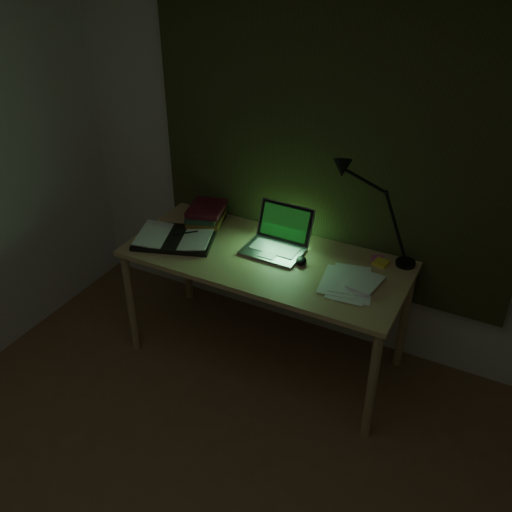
{
  "coord_description": "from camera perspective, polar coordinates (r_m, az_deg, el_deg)",
  "views": [
    {
      "loc": [
        1.02,
        -0.93,
        2.49
      ],
      "look_at": [
        -0.21,
        1.44,
        0.82
      ],
      "focal_mm": 40.0,
      "sensor_mm": 36.0,
      "label": 1
    }
  ],
  "objects": [
    {
      "name": "laptop",
      "position": [
        3.26,
        1.72,
        2.18
      ],
      "size": [
        0.35,
        0.39,
        0.25
      ],
      "primitive_type": null,
      "rotation": [
        0.0,
        0.0,
        -0.02
      ],
      "color": "#A4A5A9",
      "rests_on": "desk"
    },
    {
      "name": "book_stack",
      "position": [
        3.6,
        -5.03,
        4.07
      ],
      "size": [
        0.26,
        0.29,
        0.13
      ],
      "primitive_type": null,
      "rotation": [
        0.0,
        0.0,
        0.25
      ],
      "color": "white",
      "rests_on": "desk"
    },
    {
      "name": "curtain",
      "position": [
        3.24,
        7.77,
        12.95
      ],
      "size": [
        2.2,
        0.06,
        2.0
      ],
      "primitive_type": "cube",
      "color": "#2E3018",
      "rests_on": "wall_back"
    },
    {
      "name": "desk_lamp",
      "position": [
        3.17,
        15.42,
        3.68
      ],
      "size": [
        0.45,
        0.38,
        0.6
      ],
      "primitive_type": null,
      "rotation": [
        0.0,
        0.0,
        -0.18
      ],
      "color": "black",
      "rests_on": "desk"
    },
    {
      "name": "loose_papers",
      "position": [
        3.13,
        10.16,
        -2.21
      ],
      "size": [
        0.36,
        0.37,
        0.02
      ],
      "primitive_type": null,
      "rotation": [
        0.0,
        0.0,
        0.09
      ],
      "color": "white",
      "rests_on": "desk"
    },
    {
      "name": "mouse",
      "position": [
        3.23,
        4.53,
        -0.45
      ],
      "size": [
        0.08,
        0.11,
        0.03
      ],
      "primitive_type": "ellipsoid",
      "rotation": [
        0.0,
        0.0,
        0.29
      ],
      "color": "black",
      "rests_on": "desk"
    },
    {
      "name": "sticky_pink",
      "position": [
        3.32,
        12.05,
        -0.3
      ],
      "size": [
        0.08,
        0.08,
        0.01
      ],
      "primitive_type": "cube",
      "rotation": [
        0.0,
        0.0,
        0.24
      ],
      "color": "#E1579F",
      "rests_on": "desk"
    },
    {
      "name": "open_textbook",
      "position": [
        3.47,
        -8.09,
        1.85
      ],
      "size": [
        0.54,
        0.46,
        0.04
      ],
      "primitive_type": null,
      "rotation": [
        0.0,
        0.0,
        0.33
      ],
      "color": "white",
      "rests_on": "desk"
    },
    {
      "name": "sticky_yellow",
      "position": [
        3.29,
        12.4,
        -0.65
      ],
      "size": [
        0.09,
        0.09,
        0.02
      ],
      "primitive_type": "cube",
      "rotation": [
        0.0,
        0.0,
        -0.19
      ],
      "color": "yellow",
      "rests_on": "desk"
    },
    {
      "name": "desk",
      "position": [
        3.5,
        0.91,
        -5.28
      ],
      "size": [
        1.64,
        0.72,
        0.75
      ],
      "primitive_type": null,
      "color": "tan",
      "rests_on": "floor"
    },
    {
      "name": "wall_back",
      "position": [
        3.35,
        7.77,
        9.91
      ],
      "size": [
        3.5,
        0.0,
        2.5
      ],
      "primitive_type": "cube",
      "color": "beige",
      "rests_on": "ground"
    }
  ]
}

